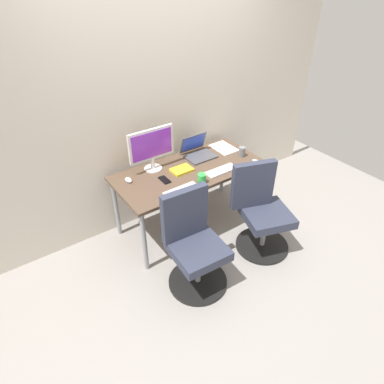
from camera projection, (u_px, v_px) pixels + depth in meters
ground_plane at (189, 223)px, 3.75m from camera, size 5.28×5.28×0.00m
back_wall at (164, 101)px, 3.29m from camera, size 4.40×0.04×2.60m
desk at (189, 175)px, 3.37m from camera, size 1.52×0.71×0.72m
office_chair_left at (194, 245)px, 2.86m from camera, size 0.54×0.54×0.94m
office_chair_right at (261, 212)px, 3.24m from camera, size 0.56×0.56×0.94m
water_bottle_on_floor at (268, 192)px, 4.00m from camera, size 0.09×0.09×0.31m
desktop_monitor at (152, 147)px, 3.20m from camera, size 0.48×0.18×0.43m
open_laptop at (198, 151)px, 3.54m from camera, size 0.31×0.29×0.22m
keyboard_by_monitor at (181, 190)px, 3.02m from camera, size 0.34×0.12×0.02m
keyboard_by_laptop at (221, 171)px, 3.30m from camera, size 0.34×0.12×0.02m
mouse_by_monitor at (256, 161)px, 3.44m from camera, size 0.06×0.10×0.03m
mouse_by_laptop at (128, 180)px, 3.15m from camera, size 0.06×0.10×0.03m
coffee_mug at (202, 178)px, 3.11m from camera, size 0.08×0.08×0.09m
pen_cup at (242, 152)px, 3.53m from camera, size 0.07×0.07×0.10m
phone_near_laptop at (165, 180)px, 3.17m from camera, size 0.07×0.14×0.01m
notebook at (182, 170)px, 3.30m from camera, size 0.21×0.15×0.03m
paper_pile at (224, 148)px, 3.70m from camera, size 0.21×0.30×0.01m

